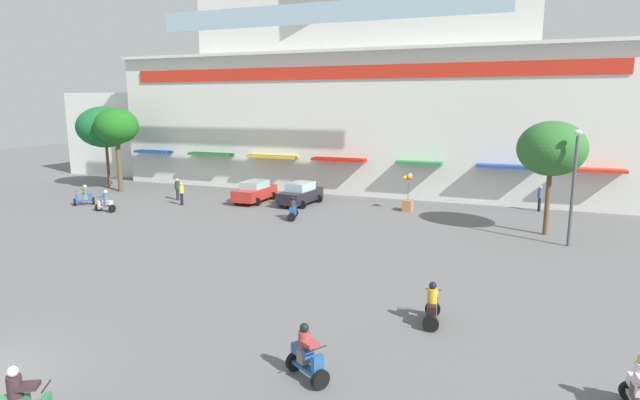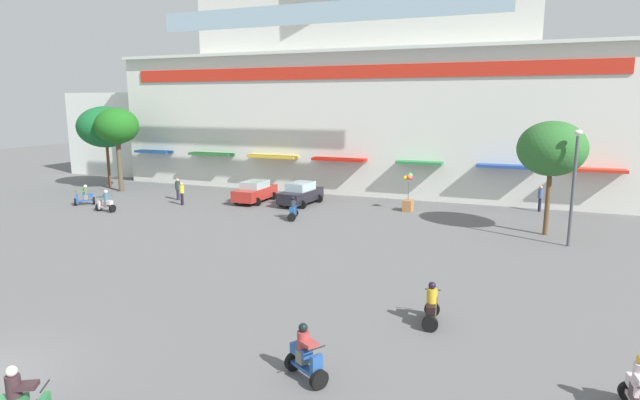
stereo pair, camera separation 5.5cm
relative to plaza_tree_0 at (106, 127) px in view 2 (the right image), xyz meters
name	(u,v)px [view 2 (the right image)]	position (x,y,z in m)	size (l,w,h in m)	color
ground_plane	(229,252)	(20.18, -13.40, -5.17)	(128.00, 128.00, 0.00)	#606061
colonial_building	(369,82)	(20.18, 10.25, 3.85)	(41.51, 18.27, 20.49)	silver
flank_building_left	(129,132)	(-6.06, 9.50, -1.09)	(8.16, 8.36, 8.16)	silver
plaza_tree_0	(106,127)	(0.00, 0.00, 0.00)	(4.49, 4.80, 6.92)	brown
plaza_tree_1	(552,149)	(34.66, -3.97, -0.41)	(3.61, 3.87, 6.26)	brown
plaza_tree_2	(117,127)	(2.48, -1.34, 0.13)	(3.43, 3.46, 6.81)	brown
parked_car_0	(255,191)	(15.07, -1.44, -4.38)	(2.28, 4.10, 1.57)	#B42C24
parked_car_1	(301,194)	(18.60, -1.14, -4.36)	(2.48, 4.22, 1.62)	black
scooter_rider_0	(85,197)	(4.28, -6.92, -4.57)	(1.34, 1.32, 1.46)	black
scooter_rider_1	(305,356)	(28.35, -22.91, -4.52)	(1.39, 1.13, 1.54)	black
scooter_rider_2	(293,210)	(20.06, -5.65, -4.56)	(0.92, 1.55, 1.48)	black
scooter_rider_3	(431,307)	(30.82, -18.20, -4.56)	(0.68, 1.46, 1.50)	black
scooter_rider_4	(640,392)	(36.19, -21.55, -4.56)	(0.69, 1.48, 1.50)	black
scooter_rider_7	(106,203)	(7.42, -8.18, -4.57)	(1.38, 0.57, 1.49)	black
pedestrian_0	(182,192)	(10.78, -4.39, -4.23)	(0.44, 0.44, 1.63)	black
pedestrian_1	(540,197)	(34.47, 2.66, -4.15)	(0.34, 0.34, 1.75)	#1A1D30
pedestrian_2	(178,188)	(9.30, -2.87, -4.24)	(0.52, 0.52, 1.64)	#28223F
streetlamp_near	(574,178)	(35.69, -6.08, -1.67)	(0.40, 0.40, 5.90)	#474C51
balloon_vendor_cart	(408,197)	(26.21, -0.42, -4.21)	(0.67, 0.91, 2.57)	#A26D41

